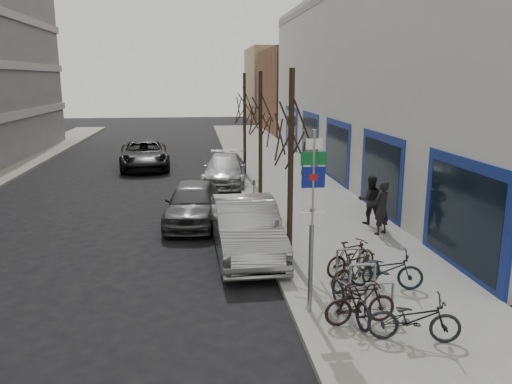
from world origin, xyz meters
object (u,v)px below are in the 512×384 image
object	(u,v)px
tree_mid	(261,107)
meter_mid	(254,193)
parked_car_mid	(193,203)
parked_car_back	(225,170)
meter_back	(241,168)
bike_mid_curb	(385,266)
tree_far	(245,100)
tree_near	(291,120)
bike_near_right	(360,303)
pedestrian_far	(370,200)
highway_sign_pole	(312,211)
pedestrian_near	(381,208)
meter_front	(277,237)
bike_near_left	(351,293)
bike_far_curb	(415,315)
bike_rack	(362,276)
parked_car_front	(246,228)
bike_mid_inner	(357,270)
bike_far_inner	(351,257)
lane_car	(144,154)

from	to	relation	value
tree_mid	meter_mid	bearing A→B (deg)	-106.70
parked_car_mid	parked_car_back	bearing A→B (deg)	83.03
meter_back	bike_mid_curb	bearing A→B (deg)	-79.61
meter_mid	parked_car_mid	world-z (taller)	parked_car_mid
tree_far	meter_mid	xyz separation A→B (m)	(-0.45, -8.00, -3.19)
tree_near	meter_mid	distance (m)	5.95
bike_near_right	pedestrian_far	xyz separation A→B (m)	(2.76, 7.22, 0.39)
highway_sign_pole	pedestrian_near	xyz separation A→B (m)	(3.61, 5.26, -1.41)
meter_front	parked_car_back	xyz separation A→B (m)	(-0.75, 11.66, -0.18)
tree_mid	bike_mid_curb	bearing A→B (deg)	-77.88
bike_near_left	pedestrian_near	size ratio (longest dim) A/B	1.02
tree_far	bike_near_left	size ratio (longest dim) A/B	2.97
bike_far_curb	meter_front	bearing A→B (deg)	37.20
tree_mid	meter_front	bearing A→B (deg)	-93.68
bike_rack	meter_front	distance (m)	2.92
meter_front	parked_car_mid	size ratio (longest dim) A/B	0.28
meter_mid	pedestrian_near	world-z (taller)	pedestrian_near
meter_back	parked_car_back	distance (m)	1.02
parked_car_mid	parked_car_front	bearing A→B (deg)	-60.45
tree_far	bike_near_left	xyz separation A→B (m)	(0.60, -16.91, -3.39)
bike_rack	bike_near_left	world-z (taller)	bike_near_left
bike_near_left	bike_mid_inner	distance (m)	1.54
bike_mid_inner	tree_mid	bearing A→B (deg)	-18.38
meter_front	meter_mid	xyz separation A→B (m)	(0.00, 5.50, 0.00)
bike_far_curb	tree_near	bearing A→B (deg)	30.48
bike_rack	tree_near	bearing A→B (deg)	112.48
bike_mid_curb	bike_far_curb	world-z (taller)	bike_mid_curb
parked_car_front	pedestrian_near	size ratio (longest dim) A/B	2.87
bike_far_curb	pedestrian_far	world-z (taller)	pedestrian_far
tree_far	bike_far_curb	distance (m)	18.40
bike_near_right	pedestrian_far	world-z (taller)	pedestrian_far
bike_far_inner	meter_mid	bearing A→B (deg)	-7.87
bike_near_right	lane_car	xyz separation A→B (m)	(-6.37, 20.51, 0.19)
tree_mid	bike_mid_curb	xyz separation A→B (m)	(1.93, -8.98, -3.39)
highway_sign_pole	bike_far_curb	bearing A→B (deg)	-40.84
bike_rack	parked_car_mid	size ratio (longest dim) A/B	0.50
bike_mid_curb	pedestrian_near	size ratio (longest dim) A/B	1.01
lane_car	pedestrian_near	size ratio (longest dim) A/B	3.29
bike_rack	meter_back	distance (m)	13.50
bike_near_left	lane_car	distance (m)	21.14
highway_sign_pole	lane_car	distance (m)	20.60
meter_back	bike_mid_curb	world-z (taller)	meter_back
parked_car_front	pedestrian_near	world-z (taller)	pedestrian_near
pedestrian_near	pedestrian_far	world-z (taller)	pedestrian_near
bike_rack	pedestrian_near	distance (m)	5.16
tree_far	pedestrian_far	xyz separation A→B (m)	(3.47, -10.00, -3.08)
tree_mid	bike_mid_curb	size ratio (longest dim) A/B	3.01
bike_near_right	bike_far_inner	xyz separation A→B (m)	(0.64, 2.65, 0.01)
bike_mid_curb	pedestrian_near	bearing A→B (deg)	-2.01
tree_near	parked_car_back	distance (m)	11.72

